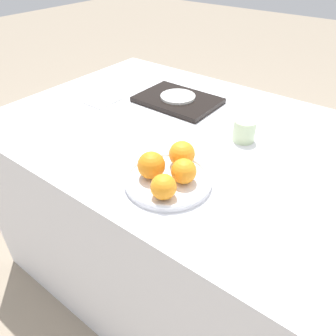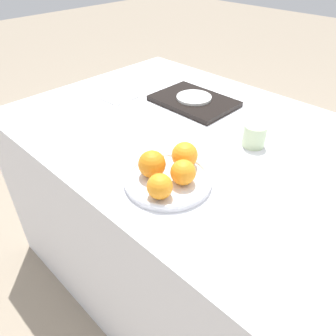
% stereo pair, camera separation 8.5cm
% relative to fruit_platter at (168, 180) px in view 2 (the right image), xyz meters
% --- Properties ---
extents(ground_plane, '(12.00, 12.00, 0.00)m').
position_rel_fruit_platter_xyz_m(ground_plane, '(-0.02, 0.27, -0.76)').
color(ground_plane, gray).
extents(table, '(1.55, 0.93, 0.75)m').
position_rel_fruit_platter_xyz_m(table, '(-0.02, 0.27, -0.39)').
color(table, white).
rests_on(table, ground_plane).
extents(fruit_platter, '(0.24, 0.24, 0.02)m').
position_rel_fruit_platter_xyz_m(fruit_platter, '(0.00, 0.00, 0.00)').
color(fruit_platter, silver).
rests_on(fruit_platter, table).
extents(orange_0, '(0.07, 0.07, 0.07)m').
position_rel_fruit_platter_xyz_m(orange_0, '(-0.04, -0.02, 0.04)').
color(orange_0, orange).
rests_on(orange_0, fruit_platter).
extents(orange_1, '(0.07, 0.07, 0.07)m').
position_rel_fruit_platter_xyz_m(orange_1, '(0.04, 0.02, 0.04)').
color(orange_1, orange).
rests_on(orange_1, fruit_platter).
extents(orange_2, '(0.06, 0.06, 0.06)m').
position_rel_fruit_platter_xyz_m(orange_2, '(0.04, -0.07, 0.04)').
color(orange_2, orange).
rests_on(orange_2, fruit_platter).
extents(orange_3, '(0.07, 0.07, 0.07)m').
position_rel_fruit_platter_xyz_m(orange_3, '(-0.01, 0.07, 0.04)').
color(orange_3, orange).
rests_on(orange_3, fruit_platter).
extents(serving_tray, '(0.31, 0.22, 0.02)m').
position_rel_fruit_platter_xyz_m(serving_tray, '(-0.28, 0.43, -0.00)').
color(serving_tray, black).
rests_on(serving_tray, table).
extents(side_plate, '(0.14, 0.14, 0.01)m').
position_rel_fruit_platter_xyz_m(side_plate, '(-0.28, 0.43, 0.01)').
color(side_plate, silver).
rests_on(side_plate, serving_tray).
extents(cup_2, '(0.07, 0.07, 0.07)m').
position_rel_fruit_platter_xyz_m(cup_2, '(0.06, 0.33, 0.02)').
color(cup_2, '#B7CC9E').
rests_on(cup_2, table).
extents(napkin, '(0.12, 0.12, 0.01)m').
position_rel_fruit_platter_xyz_m(napkin, '(-0.53, 0.26, -0.01)').
color(napkin, white).
rests_on(napkin, table).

